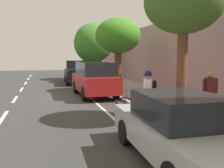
# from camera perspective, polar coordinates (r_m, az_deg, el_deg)

# --- Properties ---
(ground) EXTENTS (57.49, 57.49, 0.00)m
(ground) POSITION_cam_1_polar(r_m,az_deg,el_deg) (14.75, -8.41, -2.81)
(ground) COLOR #343434
(sidewalk) EXTENTS (3.62, 35.93, 0.13)m
(sidewalk) POSITION_cam_1_polar(r_m,az_deg,el_deg) (15.76, 6.73, -1.97)
(sidewalk) COLOR #AE99A0
(sidewalk) RESTS_ON ground
(curb_edge) EXTENTS (0.16, 35.93, 0.13)m
(curb_edge) POSITION_cam_1_polar(r_m,az_deg,el_deg) (15.16, 0.08, -2.25)
(curb_edge) COLOR gray
(curb_edge) RESTS_ON ground
(lane_stripe_centre) EXTENTS (0.14, 35.80, 0.01)m
(lane_stripe_centre) POSITION_cam_1_polar(r_m,az_deg,el_deg) (14.67, -21.13, -3.21)
(lane_stripe_centre) COLOR white
(lane_stripe_centre) RESTS_ON ground
(lane_stripe_bike_edge) EXTENTS (0.12, 35.93, 0.01)m
(lane_stripe_bike_edge) POSITION_cam_1_polar(r_m,az_deg,el_deg) (14.85, -5.40, -2.69)
(lane_stripe_bike_edge) COLOR white
(lane_stripe_bike_edge) RESTS_ON ground
(building_facade) EXTENTS (0.50, 35.93, 4.60)m
(building_facade) POSITION_cam_1_polar(r_m,az_deg,el_deg) (16.47, 13.52, 6.07)
(building_facade) COLOR #AA8689
(building_facade) RESTS_ON ground
(parked_sedan_silver_nearest) EXTENTS (1.92, 4.44, 1.52)m
(parked_sedan_silver_nearest) POSITION_cam_1_polar(r_m,az_deg,el_deg) (5.76, 14.93, -9.80)
(parked_sedan_silver_nearest) COLOR #B7BABF
(parked_sedan_silver_nearest) RESTS_ON ground
(parked_suv_red_second) EXTENTS (2.09, 4.76, 1.99)m
(parked_suv_red_second) POSITION_cam_1_polar(r_m,az_deg,el_deg) (14.69, -4.07, 1.24)
(parked_suv_red_second) COLOR maroon
(parked_suv_red_second) RESTS_ON ground
(parked_pickup_black_mid) EXTENTS (2.19, 5.38, 1.95)m
(parked_pickup_black_mid) POSITION_cam_1_polar(r_m,az_deg,el_deg) (22.00, -8.00, 2.56)
(parked_pickup_black_mid) COLOR black
(parked_pickup_black_mid) RESTS_ON ground
(bicycle_at_curb) EXTENTS (1.63, 0.81, 0.80)m
(bicycle_at_curb) POSITION_cam_1_polar(r_m,az_deg,el_deg) (9.81, 5.94, -5.08)
(bicycle_at_curb) COLOR black
(bicycle_at_curb) RESTS_ON ground
(cyclist_with_backpack) EXTENTS (0.45, 0.61, 1.81)m
(cyclist_with_backpack) POSITION_cam_1_polar(r_m,az_deg,el_deg) (9.36, 8.26, -1.20)
(cyclist_with_backpack) COLOR #C6B284
(cyclist_with_backpack) RESTS_ON ground
(street_tree_mid_block) EXTENTS (2.79, 2.79, 5.23)m
(street_tree_mid_block) POSITION_cam_1_polar(r_m,az_deg,el_deg) (9.52, 15.98, 17.22)
(street_tree_mid_block) COLOR brown
(street_tree_mid_block) RESTS_ON sidewalk
(street_tree_far_end) EXTENTS (3.00, 3.00, 4.71)m
(street_tree_far_end) POSITION_cam_1_polar(r_m,az_deg,el_deg) (16.84, 1.36, 10.75)
(street_tree_far_end) COLOR #4D3420
(street_tree_far_end) RESTS_ON sidewalk
(street_tree_corner) EXTENTS (3.79, 3.79, 5.46)m
(street_tree_corner) POSITION_cam_1_polar(r_m,az_deg,el_deg) (25.19, -4.29, 9.21)
(street_tree_corner) COLOR brown
(street_tree_corner) RESTS_ON sidewalk
(pedestrian_on_phone) EXTENTS (0.62, 0.28, 1.62)m
(pedestrian_on_phone) POSITION_cam_1_polar(r_m,az_deg,el_deg) (10.31, 21.35, -1.30)
(pedestrian_on_phone) COLOR black
(pedestrian_on_phone) RESTS_ON sidewalk
(fire_hydrant) EXTENTS (0.22, 0.22, 0.84)m
(fire_hydrant) POSITION_cam_1_polar(r_m,az_deg,el_deg) (22.41, -3.87, 1.79)
(fire_hydrant) COLOR red
(fire_hydrant) RESTS_ON sidewalk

